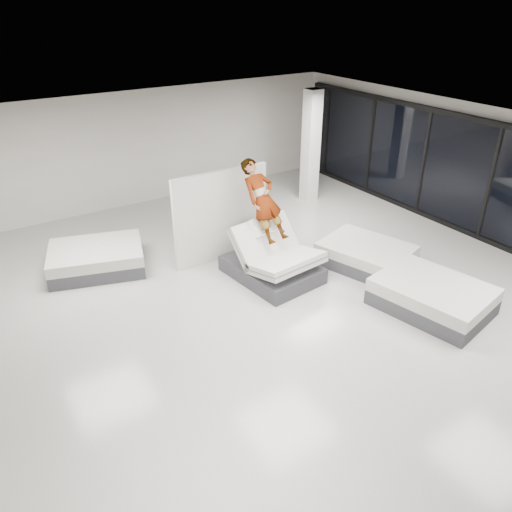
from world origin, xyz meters
name	(u,v)px	position (x,y,z in m)	size (l,w,h in m)	color
room	(293,237)	(0.00, 0.00, 1.60)	(14.00, 14.04, 3.20)	#B5B1AB
hero_bed	(273,261)	(0.45, 1.24, 0.39)	(1.67, 2.10, 1.32)	#38383D
person	(263,217)	(0.42, 1.58, 1.31)	(0.67, 0.44, 1.83)	slate
remote	(282,230)	(0.67, 1.26, 1.08)	(0.05, 0.14, 0.03)	black
divider_panel	(221,216)	(-0.02, 2.64, 1.06)	(2.33, 0.11, 2.12)	silver
flat_bed_right_far	(366,255)	(2.51, 0.53, 0.26)	(1.92, 2.24, 0.52)	#38383D
flat_bed_right_near	(432,296)	(2.35, -1.46, 0.28)	(1.93, 2.33, 0.57)	#38383D
flat_bed_left_far	(97,259)	(-2.65, 3.67, 0.27)	(2.35, 2.02, 0.55)	#38383D
column	(311,147)	(4.00, 4.50, 1.60)	(0.40, 0.40, 3.20)	silver
storefront_glazing	(490,184)	(5.90, 0.00, 1.45)	(0.12, 13.40, 2.92)	#212637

